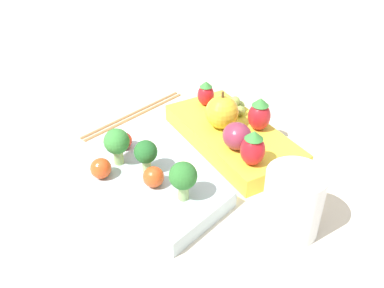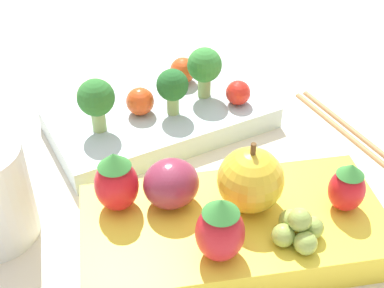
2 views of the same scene
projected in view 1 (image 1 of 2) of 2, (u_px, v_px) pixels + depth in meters
The scene contains 17 objects.
ground_plane at pixel (190, 164), 0.61m from camera, with size 4.00×4.00×0.00m, color beige.
bento_box_savoury at pixel (145, 185), 0.56m from camera, with size 0.23×0.15×0.02m.
bento_box_fruit at pixel (232, 136), 0.65m from camera, with size 0.24×0.15×0.03m.
broccoli_floret_0 at pixel (146, 153), 0.55m from camera, with size 0.03×0.03×0.05m.
broccoli_floret_1 at pixel (183, 177), 0.50m from camera, with size 0.03×0.03×0.05m.
broccoli_floret_2 at pixel (117, 143), 0.56m from camera, with size 0.03×0.03×0.05m.
cherry_tomato_0 at pixel (101, 168), 0.55m from camera, with size 0.03×0.03×0.03m.
cherry_tomato_1 at pixel (124, 141), 0.60m from camera, with size 0.02×0.02×0.02m.
cherry_tomato_2 at pixel (154, 177), 0.53m from camera, with size 0.03×0.03×0.03m.
apple at pixel (222, 112), 0.63m from camera, with size 0.05×0.05×0.06m.
strawberry_0 at pixel (259, 114), 0.63m from camera, with size 0.03×0.03×0.05m.
strawberry_1 at pixel (253, 148), 0.55m from camera, with size 0.03×0.03×0.05m.
strawberry_2 at pixel (206, 94), 0.69m from camera, with size 0.03×0.03×0.04m.
plum at pixel (237, 136), 0.59m from camera, with size 0.04×0.04×0.04m.
grape_cluster at pixel (235, 107), 0.67m from camera, with size 0.04×0.04×0.03m.
drinking_cup at pixel (293, 202), 0.48m from camera, with size 0.07×0.07×0.08m.
chopsticks_pair at pixel (134, 114), 0.72m from camera, with size 0.04×0.21×0.01m.
Camera 1 is at (-0.38, 0.31, 0.37)m, focal length 40.00 mm.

